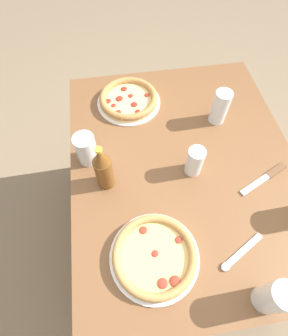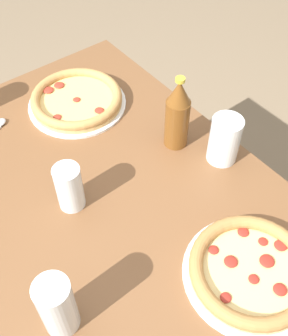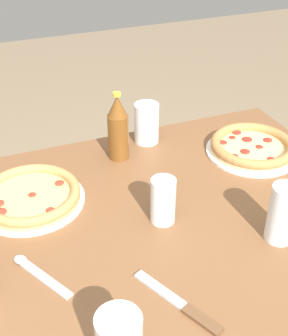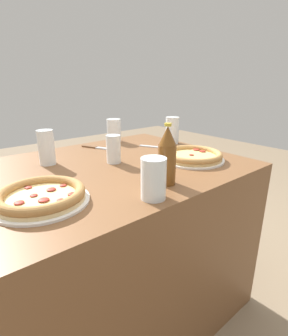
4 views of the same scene
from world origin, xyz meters
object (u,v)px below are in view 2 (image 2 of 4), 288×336
at_px(pizza_margherita, 251,271).
at_px(glass_orange_juice, 58,308).
at_px(glass_water, 70,189).
at_px(pizza_salami, 77,100).
at_px(glass_red_wine, 224,142).
at_px(beer_bottle, 177,114).

relative_size(pizza_margherita, glass_orange_juice, 1.89).
relative_size(pizza_margherita, glass_water, 2.30).
distance_m(pizza_salami, glass_water, 0.36).
distance_m(glass_water, glass_red_wine, 0.41).
height_order(pizza_margherita, beer_bottle, beer_bottle).
height_order(glass_water, glass_red_wine, glass_red_wine).
bearing_deg(pizza_salami, pizza_margherita, -0.23).
height_order(glass_water, beer_bottle, beer_bottle).
distance_m(glass_water, beer_bottle, 0.34).
xyz_separation_m(glass_orange_juice, glass_red_wine, (-0.12, 0.56, -0.01)).
height_order(pizza_salami, beer_bottle, beer_bottle).
relative_size(glass_water, glass_red_wine, 0.95).
bearing_deg(beer_bottle, pizza_salami, -156.33).
distance_m(glass_red_wine, beer_bottle, 0.14).
height_order(pizza_margherita, glass_water, glass_water).
distance_m(pizza_salami, beer_bottle, 0.34).
bearing_deg(glass_orange_juice, pizza_margherita, 66.53).
relative_size(pizza_margherita, beer_bottle, 1.32).
distance_m(pizza_margherita, glass_water, 0.44).
relative_size(glass_water, glass_orange_juice, 0.82).
bearing_deg(glass_orange_juice, pizza_salami, 145.53).
xyz_separation_m(pizza_salami, beer_bottle, (0.30, 0.13, 0.08)).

